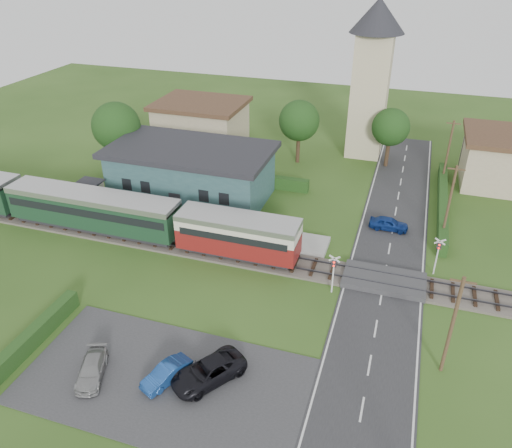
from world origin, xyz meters
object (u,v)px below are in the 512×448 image
(pedestrian_near, at_px, (225,220))
(crossing_signal_far, at_px, (438,251))
(equipment_hut, at_px, (90,194))
(car_on_road, at_px, (389,224))
(car_park_silver, at_px, (92,369))
(church_tower, at_px, (372,68))
(pedestrian_far, at_px, (105,203))
(train, at_px, (63,204))
(car_park_dark, at_px, (208,371))
(crossing_signal_near, at_px, (334,269))
(station_building, at_px, (192,172))
(house_east, at_px, (504,159))
(car_park_blue, at_px, (167,373))
(house_west, at_px, (201,123))

(pedestrian_near, bearing_deg, crossing_signal_far, 176.67)
(equipment_hut, xyz_separation_m, car_on_road, (27.58, 5.07, -1.11))
(car_park_silver, xyz_separation_m, pedestrian_near, (1.54, 18.14, 0.82))
(church_tower, bearing_deg, pedestrian_far, -132.66)
(train, height_order, car_park_dark, train)
(crossing_signal_near, distance_m, pedestrian_near, 11.98)
(station_building, height_order, church_tower, church_tower)
(station_building, height_order, car_park_silver, station_building)
(car_on_road, relative_size, car_park_dark, 0.75)
(house_east, xyz_separation_m, car_park_blue, (-21.35, -35.97, -2.18))
(car_park_blue, distance_m, car_park_dark, 2.47)
(station_building, bearing_deg, car_on_road, -2.11)
(equipment_hut, relative_size, house_west, 0.24)
(train, distance_m, pedestrian_near, 14.74)
(car_park_dark, relative_size, pedestrian_near, 2.37)
(house_east, distance_m, car_park_silver, 45.18)
(train, bearing_deg, pedestrian_far, 51.15)
(car_on_road, distance_m, pedestrian_near, 14.77)
(church_tower, relative_size, crossing_signal_near, 5.37)
(crossing_signal_near, bearing_deg, car_on_road, 73.42)
(church_tower, height_order, car_park_dark, church_tower)
(pedestrian_far, bearing_deg, house_east, -83.65)
(crossing_signal_far, distance_m, car_park_silver, 26.11)
(station_building, height_order, car_park_dark, station_building)
(house_west, relative_size, crossing_signal_near, 3.30)
(car_park_dark, bearing_deg, church_tower, 118.82)
(car_park_blue, height_order, car_park_silver, car_park_blue)
(house_east, relative_size, car_on_road, 2.55)
(car_park_blue, bearing_deg, house_east, 83.13)
(train, xyz_separation_m, pedestrian_near, (14.40, 3.09, -0.76))
(train, bearing_deg, crossing_signal_near, -5.50)
(church_tower, xyz_separation_m, house_west, (-20.00, -3.00, -7.43))
(car_on_road, xyz_separation_m, car_park_silver, (-15.34, -23.32, -0.04))
(church_tower, relative_size, car_park_silver, 4.92)
(car_on_road, relative_size, pedestrian_near, 1.77)
(house_west, xyz_separation_m, house_east, (35.00, -1.00, 0.00))
(train, distance_m, church_tower, 36.04)
(house_east, bearing_deg, church_tower, 165.07)
(car_on_road, bearing_deg, church_tower, 15.50)
(house_east, distance_m, crossing_signal_far, 20.64)
(car_on_road, bearing_deg, house_east, -36.19)
(equipment_hut, distance_m, car_park_blue, 23.95)
(car_on_road, bearing_deg, train, 107.36)
(equipment_hut, height_order, house_west, house_west)
(car_park_blue, xyz_separation_m, pedestrian_far, (-14.92, 16.88, 0.63))
(pedestrian_near, bearing_deg, pedestrian_far, -0.26)
(church_tower, height_order, house_east, church_tower)
(car_park_blue, height_order, pedestrian_near, pedestrian_near)
(equipment_hut, xyz_separation_m, car_park_dark, (18.98, -16.34, -1.03))
(equipment_hut, relative_size, house_east, 0.29)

